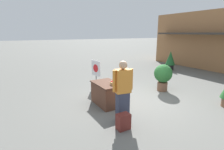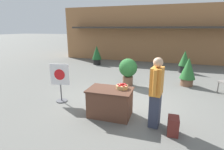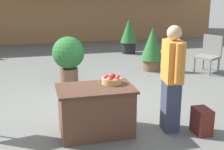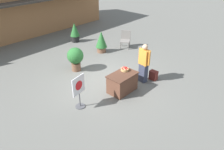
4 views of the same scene
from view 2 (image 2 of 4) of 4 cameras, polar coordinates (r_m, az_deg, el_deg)
The scene contains 11 objects.
ground_plane at distance 5.92m, azimuth 5.50°, elevation -8.50°, with size 120.00×120.00×0.00m, color slate.
storefront_building at distance 14.65m, azimuth 13.56°, elevation 13.02°, with size 13.41×4.78×3.88m.
display_table at distance 4.84m, azimuth -0.62°, elevation -8.94°, with size 1.20×0.76×0.78m.
apple_basket at distance 4.72m, azimuth 3.30°, elevation -3.75°, with size 0.32×0.32×0.16m.
person_visitor at distance 4.31m, azimuth 14.19°, elevation -5.48°, with size 0.31×0.61×1.72m.
backpack at distance 4.36m, azimuth 19.31°, elevation -15.38°, with size 0.24×0.34×0.42m.
poster_board at distance 5.89m, azimuth -16.55°, elevation -1.93°, with size 0.62×0.36×1.27m.
potted_plant_far_left at distance 11.69m, azimuth -5.01°, elevation 6.76°, with size 0.64×0.64×1.25m.
potted_plant_near_right at distance 7.91m, azimuth 23.56°, elevation 1.34°, with size 0.64×0.64×1.21m.
potted_plant_near_left at distance 10.25m, azimuth 22.56°, elevation 4.28°, with size 0.58×0.58×1.21m.
potted_plant_far_right at distance 7.33m, azimuth 5.26°, elevation 1.82°, with size 0.77×0.77×1.15m.
Camera 2 is at (1.07, -5.32, 2.36)m, focal length 28.00 mm.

